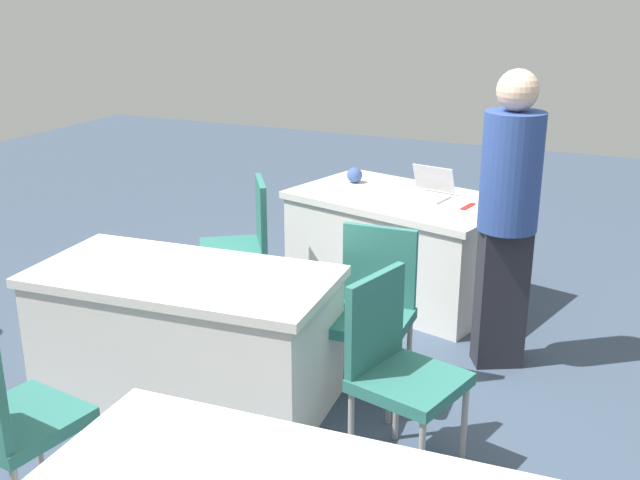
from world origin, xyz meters
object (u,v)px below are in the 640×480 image
at_px(table_back_left, 186,337).
at_px(chair_by_pillar, 4,414).
at_px(chair_tucked_right, 397,363).
at_px(person_presenter, 508,207).
at_px(chair_aisle, 372,304).
at_px(table_foreground, 400,246).
at_px(scissors_red, 468,206).
at_px(yarn_ball, 355,175).
at_px(laptop_silver, 427,191).
at_px(chair_near_front, 243,239).

distance_m(table_back_left, chair_by_pillar, 1.21).
height_order(chair_tucked_right, person_presenter, person_presenter).
height_order(chair_aisle, chair_by_pillar, chair_by_pillar).
xyz_separation_m(table_foreground, scissors_red, (-0.50, 0.08, 0.38)).
distance_m(chair_aisle, scissors_red, 1.37).
distance_m(table_back_left, person_presenter, 1.95).
distance_m(table_foreground, chair_aisle, 1.47).
bearing_deg(person_presenter, table_foreground, -69.09).
xyz_separation_m(chair_tucked_right, chair_by_pillar, (1.28, 1.10, 0.02)).
distance_m(table_foreground, scissors_red, 0.63).
relative_size(table_back_left, chair_tucked_right, 1.75).
bearing_deg(scissors_red, chair_aisle, 2.23).
bearing_deg(table_back_left, person_presenter, -141.67).
relative_size(chair_aisle, yarn_ball, 8.03).
bearing_deg(yarn_ball, laptop_silver, 166.26).
relative_size(table_foreground, yarn_ball, 14.46).
height_order(yarn_ball, scissors_red, yarn_ball).
bearing_deg(table_back_left, yarn_ball, -92.94).
height_order(chair_near_front, yarn_ball, chair_near_front).
xyz_separation_m(table_foreground, chair_aisle, (-0.32, 1.42, 0.16)).
distance_m(person_presenter, yarn_ball, 1.67).
xyz_separation_m(table_back_left, chair_aisle, (-0.88, -0.49, 0.16)).
distance_m(chair_near_front, chair_aisle, 1.36).
bearing_deg(chair_by_pillar, chair_near_front, 104.59).
bearing_deg(table_foreground, table_back_left, 73.72).
xyz_separation_m(table_back_left, laptop_silver, (-0.72, -1.98, 0.42)).
relative_size(table_back_left, person_presenter, 0.94).
distance_m(person_presenter, scissors_red, 0.82).
xyz_separation_m(chair_aisle, person_presenter, (-0.57, -0.65, 0.45)).
height_order(table_foreground, table_back_left, same).
height_order(laptop_silver, yarn_ball, laptop_silver).
relative_size(chair_by_pillar, person_presenter, 0.55).
relative_size(chair_near_front, laptop_silver, 2.59).
xyz_separation_m(chair_by_pillar, yarn_ball, (-0.16, -3.32, 0.26)).
relative_size(chair_tucked_right, person_presenter, 0.54).
distance_m(chair_near_front, chair_by_pillar, 2.36).
xyz_separation_m(table_foreground, yarn_ball, (0.45, -0.21, 0.44)).
bearing_deg(chair_near_front, table_foreground, -82.39).
distance_m(chair_tucked_right, chair_by_pillar, 1.69).
xyz_separation_m(table_foreground, chair_near_front, (0.87, 0.76, 0.16)).
bearing_deg(table_back_left, chair_tucked_right, 175.35).
height_order(table_back_left, chair_tucked_right, chair_tucked_right).
relative_size(chair_tucked_right, scissors_red, 5.27).
xyz_separation_m(chair_tucked_right, person_presenter, (-0.22, -1.25, 0.45)).
xyz_separation_m(chair_by_pillar, person_presenter, (-1.50, -2.34, 0.43)).
bearing_deg(chair_by_pillar, person_presenter, 65.72).
distance_m(chair_aisle, chair_by_pillar, 1.93).
relative_size(chair_tucked_right, chair_by_pillar, 0.98).
bearing_deg(scissors_red, table_foreground, -89.64).
relative_size(chair_near_front, scissors_red, 5.29).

